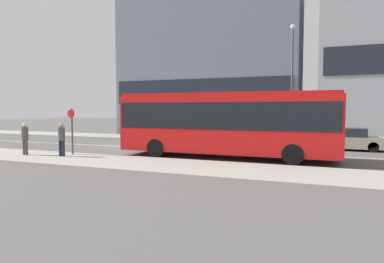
{
  "coord_description": "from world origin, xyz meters",
  "views": [
    {
      "loc": [
        12.08,
        -19.33,
        2.51
      ],
      "look_at": [
        5.21,
        -2.19,
        1.29
      ],
      "focal_mm": 32.0,
      "sensor_mm": 36.0,
      "label": 1
    }
  ],
  "objects_px": {
    "bus_stop_sign": "(72,127)",
    "street_lamp": "(292,73)",
    "parked_car_0": "(345,139)",
    "city_bus": "(226,121)",
    "pedestrian_near_stop": "(25,137)",
    "pedestrian_down_pavement": "(62,137)"
  },
  "relations": [
    {
      "from": "parked_car_0",
      "to": "bus_stop_sign",
      "type": "relative_size",
      "value": 1.89
    },
    {
      "from": "parked_car_0",
      "to": "street_lamp",
      "type": "relative_size",
      "value": 0.55
    },
    {
      "from": "city_bus",
      "to": "bus_stop_sign",
      "type": "relative_size",
      "value": 4.62
    },
    {
      "from": "pedestrian_down_pavement",
      "to": "parked_car_0",
      "type": "bearing_deg",
      "value": -144.26
    },
    {
      "from": "city_bus",
      "to": "pedestrian_near_stop",
      "type": "bearing_deg",
      "value": -162.82
    },
    {
      "from": "city_bus",
      "to": "bus_stop_sign",
      "type": "distance_m",
      "value": 8.02
    },
    {
      "from": "pedestrian_near_stop",
      "to": "pedestrian_down_pavement",
      "type": "bearing_deg",
      "value": 17.54
    },
    {
      "from": "parked_car_0",
      "to": "pedestrian_near_stop",
      "type": "distance_m",
      "value": 18.37
    },
    {
      "from": "parked_car_0",
      "to": "bus_stop_sign",
      "type": "distance_m",
      "value": 16.02
    },
    {
      "from": "street_lamp",
      "to": "city_bus",
      "type": "bearing_deg",
      "value": -106.58
    },
    {
      "from": "city_bus",
      "to": "street_lamp",
      "type": "xyz_separation_m",
      "value": [
        2.42,
        8.14,
        3.14
      ]
    },
    {
      "from": "pedestrian_near_stop",
      "to": "street_lamp",
      "type": "height_order",
      "value": "street_lamp"
    },
    {
      "from": "city_bus",
      "to": "bus_stop_sign",
      "type": "height_order",
      "value": "city_bus"
    },
    {
      "from": "pedestrian_down_pavement",
      "to": "bus_stop_sign",
      "type": "relative_size",
      "value": 0.7
    },
    {
      "from": "city_bus",
      "to": "street_lamp",
      "type": "relative_size",
      "value": 1.35
    },
    {
      "from": "pedestrian_near_stop",
      "to": "street_lamp",
      "type": "bearing_deg",
      "value": 53.99
    },
    {
      "from": "pedestrian_down_pavement",
      "to": "pedestrian_near_stop",
      "type": "bearing_deg",
      "value": 8.48
    },
    {
      "from": "city_bus",
      "to": "pedestrian_near_stop",
      "type": "xyz_separation_m",
      "value": [
        -9.69,
        -3.71,
        -0.84
      ]
    },
    {
      "from": "pedestrian_down_pavement",
      "to": "street_lamp",
      "type": "relative_size",
      "value": 0.2
    },
    {
      "from": "city_bus",
      "to": "pedestrian_down_pavement",
      "type": "distance_m",
      "value": 8.33
    },
    {
      "from": "bus_stop_sign",
      "to": "street_lamp",
      "type": "xyz_separation_m",
      "value": [
        9.99,
        10.78,
        3.5
      ]
    },
    {
      "from": "bus_stop_sign",
      "to": "city_bus",
      "type": "bearing_deg",
      "value": 19.21
    }
  ]
}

